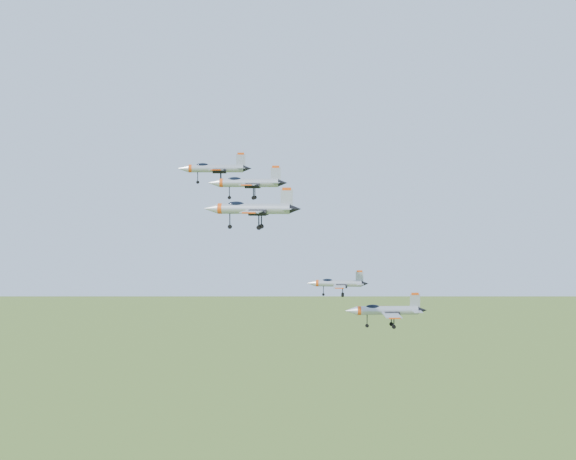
{
  "coord_description": "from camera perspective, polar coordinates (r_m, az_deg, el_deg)",
  "views": [
    {
      "loc": [
        6.8,
        -126.14,
        152.79
      ],
      "look_at": [
        -0.41,
        -3.14,
        144.13
      ],
      "focal_mm": 50.0,
      "sensor_mm": 36.0,
      "label": 1
    }
  ],
  "objects": [
    {
      "name": "jet_lead",
      "position": [
        136.39,
        -5.31,
        4.39
      ],
      "size": [
        12.58,
        10.45,
        3.36
      ],
      "rotation": [
        0.0,
        0.0,
        0.1
      ],
      "color": "#969BA1"
    },
    {
      "name": "jet_left_low",
      "position": [
        138.33,
        3.49,
        -3.8
      ],
      "size": [
        10.67,
        8.76,
        2.86
      ],
      "rotation": [
        0.0,
        0.0,
        -0.02
      ],
      "color": "#969BA1"
    },
    {
      "name": "jet_right_low",
      "position": [
        115.23,
        6.91,
        -5.69
      ],
      "size": [
        11.81,
        9.81,
        3.16
      ],
      "rotation": [
        0.0,
        0.0,
        0.1
      ],
      "color": "#969BA1"
    },
    {
      "name": "jet_left_high",
      "position": [
        127.06,
        -2.97,
        3.38
      ],
      "size": [
        12.68,
        10.4,
        3.4
      ],
      "rotation": [
        0.0,
        0.0,
        -0.0
      ],
      "color": "#969BA1"
    },
    {
      "name": "jet_right_high",
      "position": [
        104.08,
        -2.66,
        1.54
      ],
      "size": [
        12.89,
        10.64,
        3.45
      ],
      "rotation": [
        0.0,
        0.0,
        -0.05
      ],
      "color": "#969BA1"
    }
  ]
}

